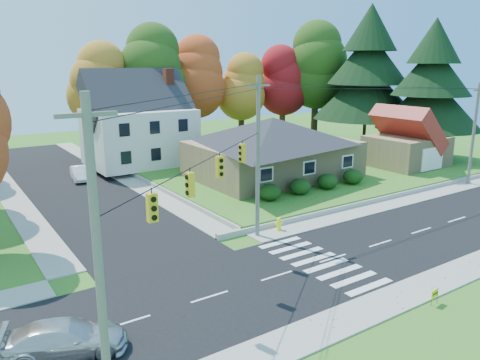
# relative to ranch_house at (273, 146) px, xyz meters

# --- Properties ---
(ground) EXTENTS (120.00, 120.00, 0.00)m
(ground) POSITION_rel_ranch_house_xyz_m (-8.00, -16.00, -3.27)
(ground) COLOR #3D7923
(road_main) EXTENTS (90.00, 8.00, 0.02)m
(road_main) POSITION_rel_ranch_house_xyz_m (-8.00, -16.00, -3.26)
(road_main) COLOR black
(road_main) RESTS_ON ground
(road_cross) EXTENTS (8.00, 44.00, 0.02)m
(road_cross) POSITION_rel_ranch_house_xyz_m (-16.00, 10.00, -3.25)
(road_cross) COLOR black
(road_cross) RESTS_ON ground
(sidewalk_north) EXTENTS (90.00, 2.00, 0.08)m
(sidewalk_north) POSITION_rel_ranch_house_xyz_m (-8.00, -11.00, -3.23)
(sidewalk_north) COLOR #9C9A90
(sidewalk_north) RESTS_ON ground
(sidewalk_south) EXTENTS (90.00, 2.00, 0.08)m
(sidewalk_south) POSITION_rel_ranch_house_xyz_m (-8.00, -21.00, -3.23)
(sidewalk_south) COLOR #9C9A90
(sidewalk_south) RESTS_ON ground
(lawn) EXTENTS (30.00, 30.00, 0.50)m
(lawn) POSITION_rel_ranch_house_xyz_m (5.00, 5.00, -3.02)
(lawn) COLOR #3D7923
(lawn) RESTS_ON ground
(ranch_house) EXTENTS (14.60, 10.60, 5.40)m
(ranch_house) POSITION_rel_ranch_house_xyz_m (0.00, 0.00, 0.00)
(ranch_house) COLOR tan
(ranch_house) RESTS_ON lawn
(colonial_house) EXTENTS (10.40, 8.40, 9.60)m
(colonial_house) POSITION_rel_ranch_house_xyz_m (-7.96, 12.00, 1.32)
(colonial_house) COLOR silver
(colonial_house) RESTS_ON lawn
(garage) EXTENTS (7.30, 6.30, 4.60)m
(garage) POSITION_rel_ranch_house_xyz_m (14.00, -4.01, -0.42)
(garage) COLOR tan
(garage) RESTS_ON lawn
(hedge_row) EXTENTS (10.70, 1.70, 1.27)m
(hedge_row) POSITION_rel_ranch_house_xyz_m (-0.50, -6.20, -2.13)
(hedge_row) COLOR #163A10
(hedge_row) RESTS_ON lawn
(traffic_infrastructure) EXTENTS (38.10, 10.66, 10.00)m
(traffic_infrastructure) POSITION_rel_ranch_house_xyz_m (-8.15, -14.65, 1.88)
(traffic_infrastructure) COLOR #666059
(traffic_infrastructure) RESTS_ON ground
(tree_lot_0) EXTENTS (6.72, 6.72, 12.51)m
(tree_lot_0) POSITION_rel_ranch_house_xyz_m (-10.00, 18.00, 5.04)
(tree_lot_0) COLOR #3F2A19
(tree_lot_0) RESTS_ON lawn
(tree_lot_1) EXTENTS (7.84, 7.84, 14.60)m
(tree_lot_1) POSITION_rel_ranch_house_xyz_m (-4.00, 17.00, 6.35)
(tree_lot_1) COLOR #3F2A19
(tree_lot_1) RESTS_ON lawn
(tree_lot_2) EXTENTS (7.28, 7.28, 13.56)m
(tree_lot_2) POSITION_rel_ranch_house_xyz_m (2.00, 18.00, 5.70)
(tree_lot_2) COLOR #3F2A19
(tree_lot_2) RESTS_ON lawn
(tree_lot_3) EXTENTS (6.16, 6.16, 11.47)m
(tree_lot_3) POSITION_rel_ranch_house_xyz_m (8.00, 17.00, 4.39)
(tree_lot_3) COLOR #3F2A19
(tree_lot_3) RESTS_ON lawn
(tree_lot_4) EXTENTS (6.72, 6.72, 12.51)m
(tree_lot_4) POSITION_rel_ranch_house_xyz_m (14.00, 16.00, 5.04)
(tree_lot_4) COLOR #3F2A19
(tree_lot_4) RESTS_ON lawn
(tree_lot_5) EXTENTS (8.40, 8.40, 15.64)m
(tree_lot_5) POSITION_rel_ranch_house_xyz_m (18.00, 14.00, 7.00)
(tree_lot_5) COLOR #3F2A19
(tree_lot_5) RESTS_ON lawn
(conifer_east_a) EXTENTS (12.80, 12.80, 16.96)m
(conifer_east_a) POSITION_rel_ranch_house_xyz_m (19.00, 6.00, 6.12)
(conifer_east_a) COLOR #3F2A19
(conifer_east_a) RESTS_ON lawn
(conifer_east_b) EXTENTS (11.20, 11.20, 14.84)m
(conifer_east_b) POSITION_rel_ranch_house_xyz_m (20.00, -2.00, 5.01)
(conifer_east_b) COLOR #3F2A19
(conifer_east_b) RESTS_ON lawn
(silver_sedan) EXTENTS (4.92, 3.26, 1.32)m
(silver_sedan) POSITION_rel_ranch_house_xyz_m (-22.74, -16.83, -2.58)
(silver_sedan) COLOR silver
(silver_sedan) RESTS_ON road_main
(white_car) EXTENTS (1.86, 4.04, 1.28)m
(white_car) POSITION_rel_ranch_house_xyz_m (-14.75, 10.21, -2.60)
(white_car) COLOR white
(white_car) RESTS_ON road_cross
(fire_hydrant) EXTENTS (0.53, 0.41, 0.93)m
(fire_hydrant) POSITION_rel_ranch_house_xyz_m (-7.75, -10.79, -2.82)
(fire_hydrant) COLOR #FDFF0D
(fire_hydrant) RESTS_ON ground
(yard_sign) EXTENTS (0.59, 0.12, 0.74)m
(yard_sign) POSITION_rel_ranch_house_xyz_m (-7.85, -22.27, -2.74)
(yard_sign) COLOR black
(yard_sign) RESTS_ON ground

